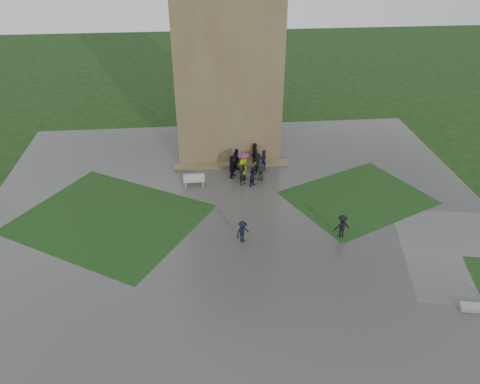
{
  "coord_description": "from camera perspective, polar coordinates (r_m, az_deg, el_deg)",
  "views": [
    {
      "loc": [
        -2.4,
        -21.98,
        17.24
      ],
      "look_at": [
        0.15,
        4.61,
        1.2
      ],
      "focal_mm": 35.0,
      "sensor_mm": 36.0,
      "label": 1
    }
  ],
  "objects": [
    {
      "name": "pedestrian_mid",
      "position": [
        28.17,
        0.33,
        -4.85
      ],
      "size": [
        1.05,
        0.95,
        1.46
      ],
      "primitive_type": "imported",
      "rotation": [
        0.0,
        0.0,
        0.64
      ],
      "color": "black",
      "rests_on": "plaza"
    },
    {
      "name": "plaza",
      "position": [
        29.63,
        0.2,
        -4.58
      ],
      "size": [
        34.0,
        34.0,
        0.02
      ],
      "primitive_type": "cube",
      "color": "#383836",
      "rests_on": "ground"
    },
    {
      "name": "pedestrian_near",
      "position": [
        29.24,
        12.31,
        -4.08
      ],
      "size": [
        1.06,
        0.67,
        1.53
      ],
      "primitive_type": "imported",
      "rotation": [
        0.0,
        0.0,
        3.31
      ],
      "color": "black",
      "rests_on": "plaza"
    },
    {
      "name": "tower_plinth",
      "position": [
        36.88,
        -1.12,
        3.33
      ],
      "size": [
        9.0,
        0.8,
        0.22
      ],
      "primitive_type": "cube",
      "color": "brown",
      "rests_on": "plaza"
    },
    {
      "name": "lawn_inset_left",
      "position": [
        31.76,
        -15.64,
        -3.15
      ],
      "size": [
        14.1,
        13.46,
        0.01
      ],
      "primitive_type": "cube",
      "rotation": [
        0.0,
        0.0,
        -0.56
      ],
      "color": "black",
      "rests_on": "plaza"
    },
    {
      "name": "lawn_inset_right",
      "position": [
        33.81,
        14.17,
        -0.68
      ],
      "size": [
        11.12,
        10.15,
        0.01
      ],
      "primitive_type": "cube",
      "rotation": [
        0.0,
        0.0,
        0.44
      ],
      "color": "black",
      "rests_on": "plaza"
    },
    {
      "name": "visitor_cluster",
      "position": [
        35.09,
        0.82,
        3.45
      ],
      "size": [
        3.41,
        4.16,
        2.39
      ],
      "color": "black",
      "rests_on": "plaza"
    },
    {
      "name": "tower",
      "position": [
        37.96,
        -1.81,
        18.43
      ],
      "size": [
        8.0,
        8.0,
        18.0
      ],
      "primitive_type": "cube",
      "color": "brown",
      "rests_on": "ground"
    },
    {
      "name": "ground",
      "position": [
        28.04,
        0.6,
        -6.96
      ],
      "size": [
        120.0,
        120.0,
        0.0
      ],
      "primitive_type": "plane",
      "color": "black"
    },
    {
      "name": "bench",
      "position": [
        34.19,
        -5.63,
        1.46
      ],
      "size": [
        1.54,
        0.49,
        0.89
      ],
      "rotation": [
        0.0,
        0.0,
        0.0
      ],
      "color": "#A5A4A1",
      "rests_on": "plaza"
    }
  ]
}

